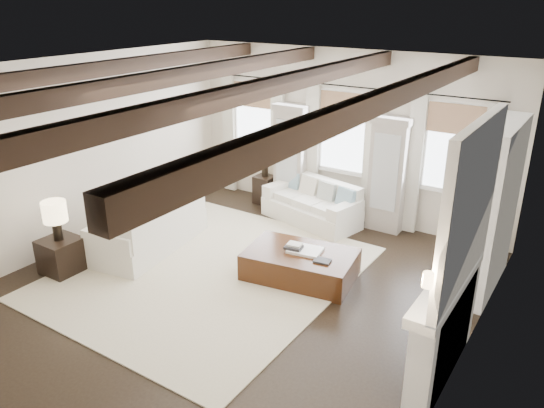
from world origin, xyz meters
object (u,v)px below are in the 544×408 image
Objects in this scene: sofa_back at (313,205)px; side_table_back at (265,189)px; sofa_left at (152,228)px; ottoman at (300,265)px; side_table_front at (62,256)px.

side_table_back is (-1.32, 0.30, -0.03)m from sofa_back.
sofa_left reaches higher than side_table_back.
side_table_front is (-3.23, -1.90, 0.06)m from ottoman.
sofa_back is at bearing 59.61° from side_table_front.
side_table_front is at bearing -120.39° from sofa_back.
side_table_front is 0.96× the size of side_table_back.
side_table_front is (-0.60, -1.39, -0.10)m from sofa_left.
sofa_left reaches higher than ottoman.
sofa_left reaches higher than side_table_front.
side_table_back is (-2.23, 2.34, 0.08)m from ottoman.
sofa_back is 3.63× the size of side_table_front.
sofa_left is 1.52m from side_table_front.
side_table_back is at bearing 76.78° from side_table_front.
ottoman is 3.75m from side_table_front.
ottoman is (0.91, -2.04, -0.11)m from sofa_back.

